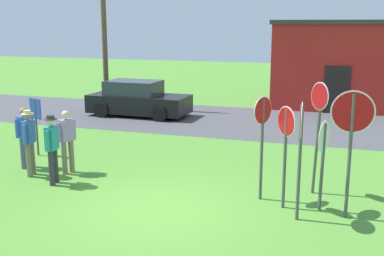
# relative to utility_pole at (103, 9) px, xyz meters

# --- Properties ---
(ground_plane) EXTENTS (80.00, 80.00, 0.00)m
(ground_plane) POSITION_rel_utility_pole_xyz_m (7.16, -11.20, -4.55)
(ground_plane) COLOR #518E33
(street_asphalt) EXTENTS (60.00, 6.40, 0.01)m
(street_asphalt) POSITION_rel_utility_pole_xyz_m (7.16, -1.30, -4.55)
(street_asphalt) COLOR #4C4C51
(street_asphalt) RESTS_ON ground
(building_background) EXTENTS (6.09, 4.62, 4.07)m
(building_background) POSITION_rel_utility_pole_xyz_m (10.41, 3.94, -2.51)
(building_background) COLOR #B2231E
(building_background) RESTS_ON ground
(utility_pole) EXTENTS (1.80, 0.24, 8.73)m
(utility_pole) POSITION_rel_utility_pole_xyz_m (0.00, 0.00, 0.00)
(utility_pole) COLOR brown
(utility_pole) RESTS_ON ground
(parked_car_on_street) EXTENTS (4.33, 2.08, 1.51)m
(parked_car_on_street) POSITION_rel_utility_pole_xyz_m (2.30, -1.47, -3.86)
(parked_car_on_street) COLOR black
(parked_car_on_street) RESTS_ON ground
(stop_sign_far_back) EXTENTS (0.86, 0.09, 2.63)m
(stop_sign_far_back) POSITION_rel_utility_pole_xyz_m (11.02, -10.34, -2.72)
(stop_sign_far_back) COLOR #474C4C
(stop_sign_far_back) RESTS_ON ground
(stop_sign_leaning_right) EXTENTS (0.43, 0.52, 2.62)m
(stop_sign_leaning_right) POSITION_rel_utility_pole_xyz_m (10.30, -9.02, -2.82)
(stop_sign_leaning_right) COLOR #474C4C
(stop_sign_leaning_right) RESTS_ON ground
(stop_sign_tallest) EXTENTS (0.08, 0.72, 2.42)m
(stop_sign_tallest) POSITION_rel_utility_pole_xyz_m (10.08, -10.76, -2.91)
(stop_sign_tallest) COLOR #474C4C
(stop_sign_tallest) RESTS_ON ground
(stop_sign_leaning_left) EXTENTS (0.29, 0.56, 2.35)m
(stop_sign_leaning_left) POSITION_rel_utility_pole_xyz_m (9.16, -9.83, -2.99)
(stop_sign_leaning_left) COLOR #474C4C
(stop_sign_leaning_left) RESTS_ON ground
(stop_sign_center_cluster) EXTENTS (0.21, 0.66, 1.95)m
(stop_sign_center_cluster) POSITION_rel_utility_pole_xyz_m (10.49, -10.09, -3.24)
(stop_sign_center_cluster) COLOR #474C4C
(stop_sign_center_cluster) RESTS_ON ground
(stop_sign_nearest) EXTENTS (0.42, 0.50, 2.23)m
(stop_sign_nearest) POSITION_rel_utility_pole_xyz_m (9.72, -10.20, -3.06)
(stop_sign_nearest) COLOR #474C4C
(stop_sign_nearest) RESTS_ON ground
(person_near_signs) EXTENTS (0.44, 0.53, 1.69)m
(person_near_signs) POSITION_rel_utility_pole_xyz_m (3.94, -9.51, -3.57)
(person_near_signs) COLOR #7A6B56
(person_near_signs) RESTS_ON ground
(person_holding_notes) EXTENTS (0.31, 0.56, 1.74)m
(person_holding_notes) POSITION_rel_utility_pole_xyz_m (3.15, -10.00, -3.57)
(person_holding_notes) COLOR #7A6B56
(person_holding_notes) RESTS_ON ground
(person_in_blue) EXTENTS (0.32, 0.55, 1.69)m
(person_in_blue) POSITION_rel_utility_pole_xyz_m (2.61, -9.46, -3.60)
(person_in_blue) COLOR #4C5670
(person_in_blue) RESTS_ON ground
(person_in_teal) EXTENTS (0.32, 0.56, 1.74)m
(person_in_teal) POSITION_rel_utility_pole_xyz_m (4.11, -10.40, -3.57)
(person_in_teal) COLOR #2D2D33
(person_in_teal) RESTS_ON ground
(info_panel_leftmost) EXTENTS (0.56, 0.27, 1.73)m
(info_panel_leftmost) POSITION_rel_utility_pole_xyz_m (2.11, -8.28, -3.36)
(info_panel_leftmost) COLOR #4C4C51
(info_panel_leftmost) RESTS_ON ground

